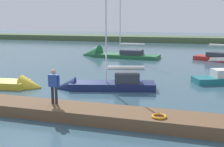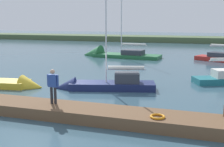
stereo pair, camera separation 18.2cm
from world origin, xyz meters
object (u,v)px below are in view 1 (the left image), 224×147
life_ring_buoy (159,116)px  sailboat_outer_mooring (102,87)px  person_on_dock (54,84)px  sailboat_far_right (109,55)px

life_ring_buoy → sailboat_outer_mooring: size_ratio=0.08×
person_on_dock → life_ring_buoy: bearing=88.2°
sailboat_outer_mooring → person_on_dock: (0.57, 5.66, 1.43)m
person_on_dock → sailboat_outer_mooring: bearing=178.0°
life_ring_buoy → person_on_dock: (5.32, -0.52, 0.98)m
sailboat_outer_mooring → sailboat_far_right: 17.81m
life_ring_buoy → sailboat_outer_mooring: bearing=-52.4°
sailboat_far_right → sailboat_outer_mooring: bearing=111.3°
life_ring_buoy → person_on_dock: size_ratio=0.37×
sailboat_far_right → person_on_dock: sailboat_far_right is taller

